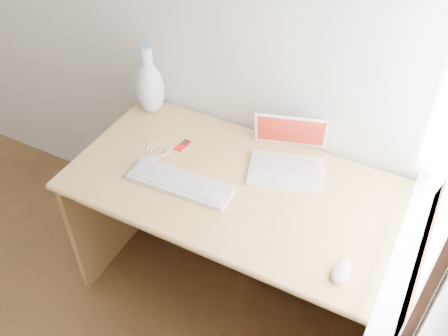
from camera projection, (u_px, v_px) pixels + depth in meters
The scene contains 8 objects.
desk at pixel (248, 208), 2.29m from camera, with size 1.46×0.73×0.77m.
laptop at pixel (290, 158), 2.14m from camera, with size 0.37×0.35×0.21m.
external_keyboard at pixel (180, 183), 2.08m from camera, with size 0.46×0.16×0.02m.
mouse at pixel (341, 272), 1.74m from camera, with size 0.07×0.11×0.04m, color white.
ipod at pixel (183, 145), 2.27m from camera, with size 0.05×0.09×0.01m.
cable_coil at pixel (159, 149), 2.25m from camera, with size 0.11×0.11×0.01m, color white.
remote at pixel (149, 162), 2.19m from camera, with size 0.03×0.08×0.01m, color white.
vase at pixel (150, 86), 2.37m from camera, with size 0.14×0.14×0.36m.
Camera 1 is at (1.62, 0.02, 2.24)m, focal length 40.00 mm.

